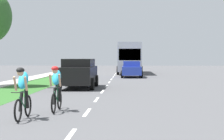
# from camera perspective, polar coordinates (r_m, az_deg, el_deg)

# --- Properties ---
(ground_plane) EXTENTS (120.00, 120.00, 0.00)m
(ground_plane) POSITION_cam_1_polar(r_m,az_deg,el_deg) (23.20, -0.94, -2.64)
(ground_plane) COLOR #4C4C4F
(grass_verge) EXTENTS (2.80, 70.00, 0.01)m
(grass_verge) POSITION_cam_1_polar(r_m,az_deg,el_deg) (24.01, -12.83, -2.52)
(grass_verge) COLOR #2D6026
(grass_verge) RESTS_ON ground_plane
(lane_markings_center) EXTENTS (0.12, 54.07, 0.01)m
(lane_markings_center) POSITION_cam_1_polar(r_m,az_deg,el_deg) (27.19, -0.44, -1.95)
(lane_markings_center) COLOR white
(lane_markings_center) RESTS_ON ground_plane
(cyclist_lead) EXTENTS (0.42, 1.72, 1.58)m
(cyclist_lead) POSITION_cam_1_polar(r_m,az_deg,el_deg) (11.20, -13.95, -3.50)
(cyclist_lead) COLOR black
(cyclist_lead) RESTS_ON ground_plane
(cyclist_trailing) EXTENTS (0.42, 1.72, 1.58)m
(cyclist_trailing) POSITION_cam_1_polar(r_m,az_deg,el_deg) (12.65, -8.81, -2.84)
(cyclist_trailing) COLOR black
(cyclist_trailing) RESTS_ON ground_plane
(suv_black) EXTENTS (2.15, 4.70, 1.79)m
(suv_black) POSITION_cam_1_polar(r_m,az_deg,el_deg) (22.13, -5.30, -0.41)
(suv_black) COLOR black
(suv_black) RESTS_ON ground_plane
(sedan_blue) EXTENTS (1.98, 4.30, 1.52)m
(sedan_blue) POSITION_cam_1_polar(r_m,az_deg,el_deg) (34.15, 3.12, 0.14)
(sedan_blue) COLOR #23389E
(sedan_blue) RESTS_ON ground_plane
(bus_silver) EXTENTS (2.78, 11.60, 3.48)m
(bus_silver) POSITION_cam_1_polar(r_m,az_deg,el_deg) (42.60, 2.77, 2.14)
(bus_silver) COLOR #A5A8AD
(bus_silver) RESTS_ON ground_plane
(pickup_red) EXTENTS (2.22, 5.10, 1.64)m
(pickup_red) POSITION_cam_1_polar(r_m,az_deg,el_deg) (60.78, 2.46, 1.01)
(pickup_red) COLOR red
(pickup_red) RESTS_ON ground_plane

